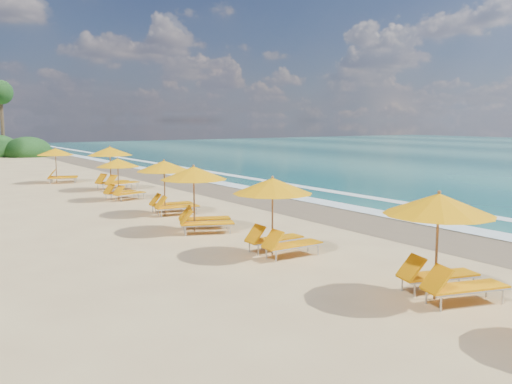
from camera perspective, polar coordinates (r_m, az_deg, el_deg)
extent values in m
plane|color=#D3B77B|center=(19.95, 0.00, -3.42)|extent=(160.00, 160.00, 0.00)
cube|color=olive|center=(22.41, 8.50, -2.27)|extent=(4.00, 160.00, 0.01)
cube|color=white|center=(23.43, 11.20, -1.84)|extent=(1.20, 160.00, 0.01)
cube|color=white|center=(25.64, 15.93, -1.20)|extent=(0.80, 160.00, 0.01)
cylinder|color=olive|center=(12.08, 18.66, -5.63)|extent=(0.06, 0.06, 2.27)
cone|color=#F69E05|center=(11.91, 18.86, -1.21)|extent=(2.91, 2.91, 0.46)
sphere|color=olive|center=(11.87, 18.91, -0.01)|extent=(0.08, 0.08, 0.08)
cylinder|color=olive|center=(15.15, 1.76, -2.74)|extent=(0.05, 0.05, 2.19)
cone|color=#F69E05|center=(15.01, 1.77, 0.68)|extent=(2.30, 2.30, 0.44)
sphere|color=olive|center=(14.98, 1.77, 1.60)|extent=(0.08, 0.08, 0.08)
cylinder|color=olive|center=(18.54, -6.60, -0.82)|extent=(0.06, 0.06, 2.23)
cone|color=#F69E05|center=(18.43, -6.64, 2.03)|extent=(3.01, 3.01, 0.45)
sphere|color=olive|center=(18.40, -6.66, 2.80)|extent=(0.08, 0.08, 0.08)
cylinder|color=olive|center=(22.15, -9.69, 0.42)|extent=(0.05, 0.05, 2.17)
cone|color=#F69E05|center=(22.06, -9.74, 2.74)|extent=(2.55, 2.55, 0.44)
sphere|color=olive|center=(22.04, -9.76, 3.37)|extent=(0.08, 0.08, 0.08)
cylinder|color=olive|center=(26.61, -14.43, 1.27)|extent=(0.05, 0.05, 1.98)
cone|color=#F69E05|center=(26.54, -14.49, 3.04)|extent=(2.50, 2.50, 0.40)
sphere|color=olive|center=(26.52, -14.51, 3.51)|extent=(0.07, 0.07, 0.07)
cylinder|color=olive|center=(30.60, -15.21, 2.39)|extent=(0.06, 0.06, 2.35)
cone|color=#F69E05|center=(30.53, -15.28, 4.22)|extent=(2.97, 2.97, 0.47)
sphere|color=olive|center=(30.52, -15.29, 4.71)|extent=(0.08, 0.08, 0.08)
cylinder|color=olive|center=(35.18, -20.48, 2.62)|extent=(0.05, 0.05, 2.10)
cone|color=#F69E05|center=(35.13, -20.55, 4.04)|extent=(2.74, 2.74, 0.42)
sphere|color=olive|center=(35.11, -20.57, 4.42)|extent=(0.08, 0.08, 0.08)
ellipsoid|color=#163D14|center=(62.46, -23.10, 3.95)|extent=(5.00, 5.00, 3.25)
cylinder|color=brown|center=(63.99, -25.36, 6.51)|extent=(0.36, 0.36, 6.80)
sphere|color=#163D14|center=(64.06, -25.53, 9.55)|extent=(2.60, 2.60, 2.60)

